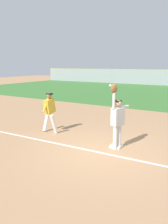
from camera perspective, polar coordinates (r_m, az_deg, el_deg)
name	(u,v)px	position (r m, az deg, el deg)	size (l,w,h in m)	color
ground_plane	(102,151)	(7.87, 4.48, -9.73)	(78.72, 78.72, 0.00)	tan
chalk_foul_line	(18,135)	(9.87, -16.08, -5.64)	(12.00, 0.10, 0.01)	white
first_base	(116,146)	(8.27, 8.08, -8.42)	(0.38, 0.38, 0.08)	white
fielder	(117,117)	(7.82, 8.33, -1.36)	(0.40, 0.88, 2.28)	silver
runner	(50,110)	(9.78, -8.61, 0.55)	(0.71, 0.84, 1.72)	white
baseball	(110,86)	(7.52, 6.60, 6.60)	(0.07, 0.07, 0.07)	white
parked_car_green	(133,78)	(37.84, 12.16, 8.26)	(4.45, 2.22, 1.25)	#1E6B33
parked_car_silver	(167,79)	(36.93, 20.11, 7.72)	(4.40, 2.12, 1.25)	#B7B7BC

